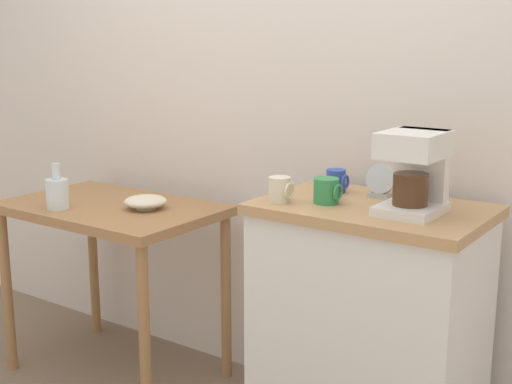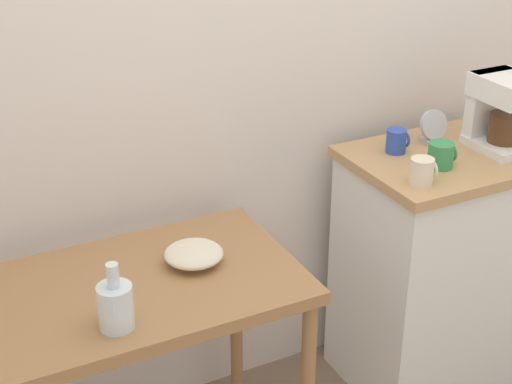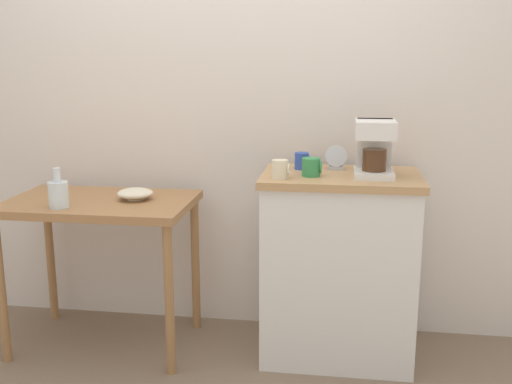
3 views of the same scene
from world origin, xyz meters
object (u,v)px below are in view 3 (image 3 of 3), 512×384
object	(u,v)px
bowl_stoneware	(135,193)
mug_small_cream	(281,169)
glass_carafe_vase	(58,194)
mug_blue	(302,161)
coffee_maker	(375,146)
table_clock	(336,159)
mug_tall_green	(312,167)

from	to	relation	value
bowl_stoneware	mug_small_cream	size ratio (longest dim) A/B	2.04
glass_carafe_vase	mug_blue	size ratio (longest dim) A/B	2.30
coffee_maker	mug_small_cream	world-z (taller)	coffee_maker
mug_blue	mug_small_cream	size ratio (longest dim) A/B	0.96
mug_blue	glass_carafe_vase	bearing A→B (deg)	-163.14
mug_small_cream	table_clock	bearing A→B (deg)	46.30
glass_carafe_vase	mug_tall_green	distance (m)	1.19
glass_carafe_vase	coffee_maker	distance (m)	1.49
bowl_stoneware	glass_carafe_vase	xyz separation A→B (m)	(-0.30, -0.20, 0.04)
mug_small_cream	mug_blue	bearing A→B (deg)	71.74
glass_carafe_vase	coffee_maker	xyz separation A→B (m)	(1.46, 0.22, 0.22)
bowl_stoneware	mug_tall_green	world-z (taller)	mug_tall_green
glass_carafe_vase	mug_blue	bearing A→B (deg)	16.86
bowl_stoneware	table_clock	size ratio (longest dim) A/B	1.46
bowl_stoneware	glass_carafe_vase	distance (m)	0.36
mug_small_cream	table_clock	world-z (taller)	table_clock
mug_blue	mug_tall_green	size ratio (longest dim) A/B	0.90
mug_small_cream	glass_carafe_vase	bearing A→B (deg)	-174.82
coffee_maker	mug_small_cream	bearing A→B (deg)	-163.03
glass_carafe_vase	table_clock	bearing A→B (deg)	15.33
mug_small_cream	mug_tall_green	distance (m)	0.16
bowl_stoneware	glass_carafe_vase	world-z (taller)	glass_carafe_vase
coffee_maker	table_clock	xyz separation A→B (m)	(-0.18, 0.13, -0.09)
bowl_stoneware	mug_small_cream	xyz separation A→B (m)	(0.73, -0.11, 0.16)
bowl_stoneware	mug_small_cream	world-z (taller)	mug_small_cream
mug_blue	mug_tall_green	bearing A→B (deg)	-71.86
mug_blue	bowl_stoneware	bearing A→B (deg)	-170.62
glass_carafe_vase	mug_blue	world-z (taller)	mug_blue
coffee_maker	mug_small_cream	size ratio (longest dim) A/B	3.02
coffee_maker	mug_blue	xyz separation A→B (m)	(-0.34, 0.12, -0.10)
coffee_maker	mug_tall_green	size ratio (longest dim) A/B	2.84
coffee_maker	mug_tall_green	bearing A→B (deg)	-169.60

